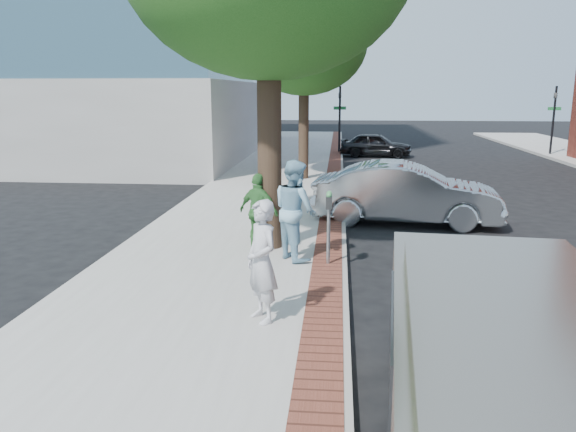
# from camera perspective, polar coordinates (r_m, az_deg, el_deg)

# --- Properties ---
(ground) EXTENTS (120.00, 120.00, 0.00)m
(ground) POSITION_cam_1_polar(r_m,az_deg,el_deg) (10.75, 0.15, -6.69)
(ground) COLOR black
(ground) RESTS_ON ground
(sidewalk) EXTENTS (5.00, 60.00, 0.15)m
(sidewalk) POSITION_cam_1_polar(r_m,az_deg,el_deg) (18.59, -2.30, 1.82)
(sidewalk) COLOR #9E9991
(sidewalk) RESTS_ON ground
(brick_strip) EXTENTS (0.60, 60.00, 0.01)m
(brick_strip) POSITION_cam_1_polar(r_m,az_deg,el_deg) (18.42, 4.50, 1.95)
(brick_strip) COLOR brown
(brick_strip) RESTS_ON sidewalk
(curb) EXTENTS (0.10, 60.00, 0.15)m
(curb) POSITION_cam_1_polar(r_m,az_deg,el_deg) (18.44, 5.59, 1.68)
(curb) COLOR gray
(curb) RESTS_ON ground
(office_base) EXTENTS (18.20, 22.20, 4.00)m
(office_base) POSITION_cam_1_polar(r_m,az_deg,el_deg) (35.01, -18.46, 9.44)
(office_base) COLOR gray
(office_base) RESTS_ON ground
(signal_near) EXTENTS (0.70, 0.15, 3.80)m
(signal_near) POSITION_cam_1_polar(r_m,az_deg,el_deg) (32.13, 5.27, 10.25)
(signal_near) COLOR black
(signal_near) RESTS_ON ground
(signal_far) EXTENTS (0.70, 0.15, 3.80)m
(signal_far) POSITION_cam_1_polar(r_m,az_deg,el_deg) (34.16, 25.39, 9.24)
(signal_far) COLOR black
(signal_far) RESTS_ON ground
(tree_far) EXTENTS (4.80, 4.80, 7.14)m
(tree_far) POSITION_cam_1_polar(r_m,az_deg,el_deg) (22.22, 1.65, 17.12)
(tree_far) COLOR black
(tree_far) RESTS_ON sidewalk
(parking_meter) EXTENTS (0.12, 0.32, 1.47)m
(parking_meter) POSITION_cam_1_polar(r_m,az_deg,el_deg) (11.08, 4.17, 0.35)
(parking_meter) COLOR gray
(parking_meter) RESTS_ON sidewalk
(person_gray) EXTENTS (0.75, 0.81, 1.86)m
(person_gray) POSITION_cam_1_polar(r_m,az_deg,el_deg) (8.35, -2.67, -4.64)
(person_gray) COLOR #BABABF
(person_gray) RESTS_ON sidewalk
(person_officer) EXTENTS (1.20, 1.26, 2.06)m
(person_officer) POSITION_cam_1_polar(r_m,az_deg,el_deg) (11.44, 0.73, 0.64)
(person_officer) COLOR #85B6CE
(person_officer) RESTS_ON sidewalk
(person_green) EXTENTS (1.06, 0.82, 1.67)m
(person_green) POSITION_cam_1_polar(r_m,az_deg,el_deg) (12.18, -3.00, 0.44)
(person_green) COLOR #3A7C38
(person_green) RESTS_ON sidewalk
(sedan_silver) EXTENTS (5.19, 2.32, 1.66)m
(sedan_silver) POSITION_cam_1_polar(r_m,az_deg,el_deg) (15.56, 11.91, 2.26)
(sedan_silver) COLOR #AAADB1
(sedan_silver) RESTS_ON ground
(bg_car) EXTENTS (4.03, 2.06, 1.31)m
(bg_car) POSITION_cam_1_polar(r_m,az_deg,el_deg) (31.32, 8.92, 7.16)
(bg_car) COLOR black
(bg_car) RESTS_ON ground
(van) EXTENTS (2.51, 5.48, 1.96)m
(van) POSITION_cam_1_polar(r_m,az_deg,el_deg) (5.40, 21.72, -15.65)
(van) COLOR gray
(van) RESTS_ON ground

